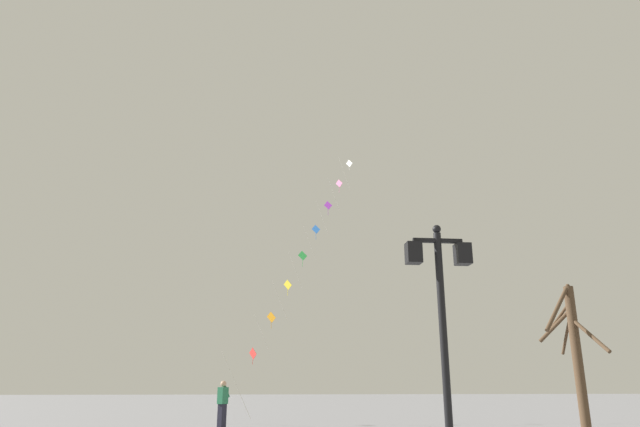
# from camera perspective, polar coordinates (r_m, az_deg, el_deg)

# --- Properties ---
(twin_lantern_lamp_post) EXTENTS (1.23, 0.28, 4.49)m
(twin_lantern_lamp_post) POSITION_cam_1_polar(r_m,az_deg,el_deg) (10.68, 12.20, -8.27)
(twin_lantern_lamp_post) COLOR black
(twin_lantern_lamp_post) RESTS_ON ground_plane
(kite_train) EXTENTS (6.83, 8.15, 14.83)m
(kite_train) POSITION_cam_1_polar(r_m,az_deg,el_deg) (28.81, -1.69, -4.14)
(kite_train) COLOR brown
(kite_train) RESTS_ON ground_plane
(kite_flyer) EXTENTS (0.46, 0.60, 1.71)m
(kite_flyer) POSITION_cam_1_polar(r_m,az_deg,el_deg) (22.32, -9.87, -18.48)
(kite_flyer) COLOR #1E1E2D
(kite_flyer) RESTS_ON ground_plane
(bare_tree) EXTENTS (1.17, 1.96, 3.95)m
(bare_tree) POSITION_cam_1_polar(r_m,az_deg,el_deg) (15.06, 24.60, -13.34)
(bare_tree) COLOR #4C3826
(bare_tree) RESTS_ON ground_plane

